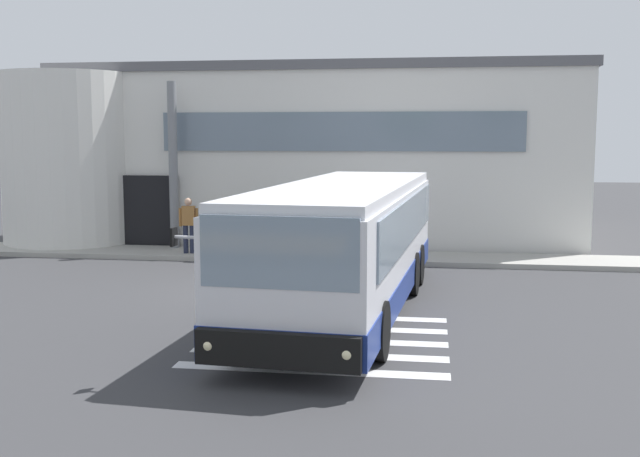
{
  "coord_description": "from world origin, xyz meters",
  "views": [
    {
      "loc": [
        3.85,
        -17.43,
        3.68
      ],
      "look_at": [
        1.27,
        0.13,
        1.5
      ],
      "focal_mm": 42.58,
      "sensor_mm": 36.0,
      "label": 1
    }
  ],
  "objects_px": {
    "passenger_near_column": "(189,223)",
    "passenger_by_doorway": "(222,224)",
    "passenger_at_curb_edge": "(242,222)",
    "safety_bollard_yellow": "(305,250)",
    "bus_main_foreground": "(346,249)",
    "entry_support_column": "(173,165)"
  },
  "relations": [
    {
      "from": "passenger_near_column",
      "to": "entry_support_column",
      "type": "bearing_deg",
      "value": 127.99
    },
    {
      "from": "passenger_near_column",
      "to": "passenger_by_doorway",
      "type": "relative_size",
      "value": 1.0
    },
    {
      "from": "safety_bollard_yellow",
      "to": "passenger_near_column",
      "type": "bearing_deg",
      "value": 168.05
    },
    {
      "from": "bus_main_foreground",
      "to": "passenger_near_column",
      "type": "distance_m",
      "value": 8.32
    },
    {
      "from": "entry_support_column",
      "to": "safety_bollard_yellow",
      "type": "height_order",
      "value": "entry_support_column"
    },
    {
      "from": "entry_support_column",
      "to": "passenger_near_column",
      "type": "bearing_deg",
      "value": -52.01
    },
    {
      "from": "entry_support_column",
      "to": "passenger_by_doorway",
      "type": "relative_size",
      "value": 3.1
    },
    {
      "from": "passenger_at_curb_edge",
      "to": "safety_bollard_yellow",
      "type": "height_order",
      "value": "passenger_at_curb_edge"
    },
    {
      "from": "bus_main_foreground",
      "to": "safety_bollard_yellow",
      "type": "xyz_separation_m",
      "value": [
        -1.8,
        5.49,
        -0.88
      ]
    },
    {
      "from": "passenger_near_column",
      "to": "passenger_by_doorway",
      "type": "height_order",
      "value": "same"
    },
    {
      "from": "passenger_near_column",
      "to": "passenger_at_curb_edge",
      "type": "xyz_separation_m",
      "value": [
        1.54,
        0.37,
        0.0
      ]
    },
    {
      "from": "entry_support_column",
      "to": "passenger_near_column",
      "type": "distance_m",
      "value": 2.12
    },
    {
      "from": "entry_support_column",
      "to": "safety_bollard_yellow",
      "type": "relative_size",
      "value": 5.77
    },
    {
      "from": "passenger_at_curb_edge",
      "to": "entry_support_column",
      "type": "bearing_deg",
      "value": 164.28
    },
    {
      "from": "passenger_near_column",
      "to": "passenger_at_curb_edge",
      "type": "height_order",
      "value": "same"
    },
    {
      "from": "passenger_near_column",
      "to": "passenger_by_doorway",
      "type": "bearing_deg",
      "value": -4.93
    },
    {
      "from": "bus_main_foreground",
      "to": "passenger_at_curb_edge",
      "type": "distance_m",
      "value": 7.71
    },
    {
      "from": "entry_support_column",
      "to": "passenger_near_column",
      "type": "relative_size",
      "value": 3.1
    },
    {
      "from": "bus_main_foreground",
      "to": "safety_bollard_yellow",
      "type": "height_order",
      "value": "bus_main_foreground"
    },
    {
      "from": "entry_support_column",
      "to": "passenger_by_doorway",
      "type": "distance_m",
      "value": 2.73
    },
    {
      "from": "passenger_near_column",
      "to": "bus_main_foreground",
      "type": "bearing_deg",
      "value": -48.94
    },
    {
      "from": "bus_main_foreground",
      "to": "passenger_near_column",
      "type": "height_order",
      "value": "bus_main_foreground"
    }
  ]
}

